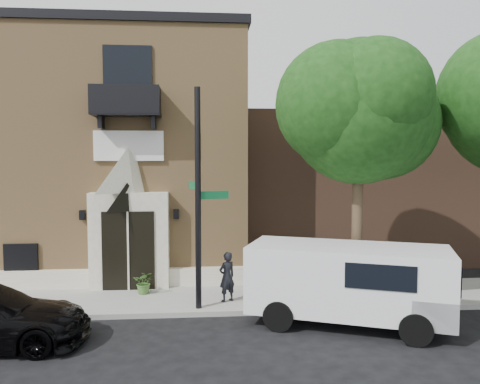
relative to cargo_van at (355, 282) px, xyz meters
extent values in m
plane|color=black|center=(-5.48, 0.99, -1.20)|extent=(120.00, 120.00, 0.00)
cube|color=gray|center=(-4.48, 2.49, -1.12)|extent=(42.00, 3.00, 0.15)
cube|color=tan|center=(-8.48, 8.99, 3.30)|extent=(12.00, 10.00, 9.00)
cube|color=black|center=(-8.48, 8.99, 7.95)|extent=(12.20, 10.20, 0.30)
cube|color=white|center=(-8.48, 3.87, -0.75)|extent=(12.00, 0.30, 0.60)
cube|color=white|center=(-6.48, 3.74, 0.55)|extent=(2.60, 0.55, 3.20)
pyramid|color=white|center=(-6.48, 3.74, 2.90)|extent=(2.60, 0.55, 1.50)
cube|color=black|center=(-6.48, 3.45, 0.25)|extent=(1.70, 0.06, 2.60)
cube|color=white|center=(-6.48, 3.41, 0.25)|extent=(0.06, 0.04, 2.60)
cube|color=white|center=(-6.48, 3.93, 3.70)|extent=(2.30, 0.10, 1.00)
cube|color=black|center=(-6.48, 3.54, 4.70)|extent=(2.20, 0.90, 0.10)
cube|color=black|center=(-6.48, 3.11, 5.15)|extent=(2.20, 0.06, 0.90)
cube|color=black|center=(-7.53, 3.54, 5.15)|extent=(0.06, 0.90, 0.90)
cube|color=black|center=(-5.43, 3.54, 5.15)|extent=(0.06, 0.90, 0.90)
cube|color=black|center=(-6.48, 3.96, 5.90)|extent=(1.60, 0.08, 2.20)
cube|color=black|center=(-10.08, 3.94, -0.05)|extent=(1.10, 0.10, 1.00)
cube|color=#FF541B|center=(-10.08, 3.97, -0.05)|extent=(0.85, 0.06, 0.75)
cube|color=black|center=(-8.03, 3.87, 1.40)|extent=(0.18, 0.18, 0.32)
cube|color=black|center=(-4.93, 3.87, 1.40)|extent=(0.18, 0.18, 0.32)
cube|color=brown|center=(6.52, 9.99, 2.00)|extent=(18.00, 8.00, 6.40)
cylinder|color=#38281C|center=(0.52, 1.44, 1.05)|extent=(0.32, 0.32, 4.20)
sphere|color=#13380F|center=(0.52, 1.44, 4.62)|extent=(4.20, 4.20, 4.20)
sphere|color=#13380F|center=(1.32, 1.74, 4.32)|extent=(3.36, 3.36, 3.36)
sphere|color=#13380F|center=(-0.18, 1.24, 4.82)|extent=(3.57, 3.57, 3.57)
sphere|color=#13380F|center=(0.72, 0.74, 5.02)|extent=(3.15, 3.15, 3.15)
cube|color=white|center=(-0.18, 0.07, 0.06)|extent=(5.62, 3.85, 1.77)
cube|color=white|center=(1.76, -0.69, -0.46)|extent=(1.74, 2.32, 0.73)
cube|color=black|center=(2.15, -0.84, 0.37)|extent=(0.94, 1.77, 0.73)
cube|color=black|center=(0.21, -1.21, 0.42)|extent=(1.57, 0.65, 0.63)
cylinder|color=black|center=(-2.10, -0.24, -0.80)|extent=(0.83, 0.53, 0.79)
cylinder|color=black|center=(-1.37, 1.61, -0.80)|extent=(0.83, 0.53, 0.79)
cylinder|color=black|center=(1.01, -1.46, -0.80)|extent=(0.83, 0.53, 0.79)
cylinder|color=black|center=(1.73, 0.39, -0.80)|extent=(0.83, 0.53, 0.79)
cylinder|color=black|center=(-4.17, 1.36, 2.12)|extent=(0.17, 0.17, 6.33)
cube|color=#0D572D|center=(-3.72, 1.50, 2.23)|extent=(0.87, 0.30, 0.23)
cube|color=#0D572D|center=(-4.31, 1.82, 2.49)|extent=(0.30, 0.87, 0.23)
cylinder|color=#940008|center=(0.44, 1.22, -1.01)|extent=(0.35, 0.35, 0.08)
cylinder|color=#940008|center=(0.44, 1.22, -0.71)|extent=(0.25, 0.25, 0.53)
sphere|color=#940008|center=(0.44, 1.22, -0.41)|extent=(0.25, 0.25, 0.25)
cylinder|color=#940008|center=(0.44, 1.22, -0.66)|extent=(0.43, 0.12, 0.12)
cube|color=#0F3A1F|center=(0.12, 1.71, -0.43)|extent=(2.25, 1.62, 1.24)
cube|color=black|center=(0.12, 1.71, 0.25)|extent=(2.32, 1.69, 0.13)
imported|color=#477431|center=(-5.92, 2.96, -0.68)|extent=(0.69, 0.61, 0.74)
imported|color=black|center=(-3.32, 1.92, -0.29)|extent=(0.66, 0.60, 1.51)
camera|label=1|loc=(-4.06, -11.97, 3.25)|focal=35.00mm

